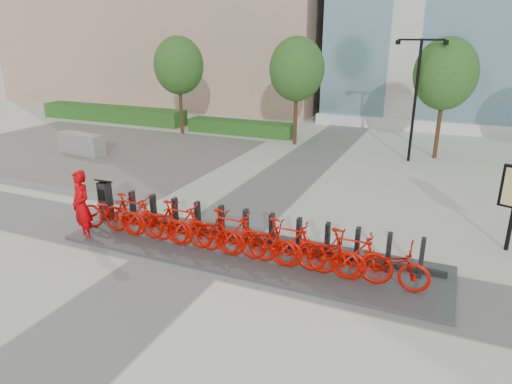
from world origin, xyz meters
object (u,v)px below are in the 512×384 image
at_px(worker_red, 82,206).
at_px(jersey_barrier, 81,144).
at_px(bike_0, 111,213).
at_px(kiosk, 105,200).

xyz_separation_m(worker_red, jersey_barrier, (-6.73, 7.01, -0.48)).
xyz_separation_m(bike_0, kiosk, (-0.68, 0.57, 0.08)).
distance_m(kiosk, worker_red, 1.24).
distance_m(bike_0, kiosk, 0.89).
xyz_separation_m(bike_0, jersey_barrier, (-7.14, 6.39, -0.13)).
bearing_deg(worker_red, jersey_barrier, 154.18).
bearing_deg(worker_red, kiosk, 123.37).
bearing_deg(kiosk, worker_red, -75.69).
height_order(kiosk, worker_red, worker_red).
relative_size(worker_red, jersey_barrier, 0.79).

